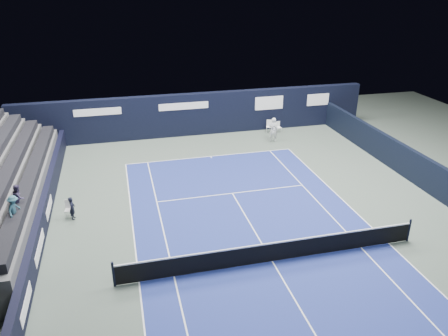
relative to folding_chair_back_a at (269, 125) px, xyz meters
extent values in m
plane|color=#48554B|center=(-5.37, -13.59, -0.54)|extent=(48.00, 48.00, 0.00)
cube|color=navy|center=(-5.37, -15.59, -0.53)|extent=(10.97, 23.77, 0.01)
cube|color=black|center=(5.13, -9.59, 0.36)|extent=(0.30, 22.00, 1.80)
cube|color=white|center=(-0.03, -0.08, -0.10)|extent=(0.54, 0.53, 0.04)
cube|color=white|center=(0.04, 0.10, 0.16)|extent=(0.40, 0.19, 0.50)
cylinder|color=white|center=(0.20, 0.01, -0.32)|extent=(0.02, 0.02, 0.44)
cylinder|color=white|center=(-0.13, 0.15, -0.32)|extent=(0.02, 0.02, 0.44)
cylinder|color=white|center=(0.07, -0.30, -0.32)|extent=(0.02, 0.02, 0.44)
cylinder|color=white|center=(-0.26, -0.17, -0.32)|extent=(0.02, 0.02, 0.44)
cube|color=white|center=(0.69, -0.24, -0.16)|extent=(0.43, 0.42, 0.03)
cube|color=white|center=(0.65, -0.08, 0.07)|extent=(0.36, 0.11, 0.43)
cylinder|color=white|center=(0.81, -0.06, -0.35)|extent=(0.02, 0.02, 0.38)
cylinder|color=white|center=(0.50, -0.13, -0.35)|extent=(0.02, 0.02, 0.38)
cylinder|color=white|center=(0.87, -0.35, -0.35)|extent=(0.02, 0.02, 0.38)
cylinder|color=white|center=(0.57, -0.42, -0.35)|extent=(0.02, 0.02, 0.38)
cube|color=silver|center=(-13.80, -9.72, -0.13)|extent=(0.43, 0.41, 0.04)
cube|color=silver|center=(-13.78, -9.54, 0.12)|extent=(0.39, 0.07, 0.47)
cylinder|color=silver|center=(-13.61, -9.58, -0.33)|extent=(0.02, 0.02, 0.41)
cylinder|color=silver|center=(-13.95, -9.54, -0.33)|extent=(0.02, 0.02, 0.41)
cylinder|color=silver|center=(-13.64, -9.89, -0.33)|extent=(0.02, 0.02, 0.41)
cylinder|color=silver|center=(-13.98, -9.86, -0.33)|extent=(0.02, 0.02, 0.41)
imported|color=black|center=(-13.61, -9.90, 0.05)|extent=(0.30, 0.44, 1.18)
cube|color=white|center=(-5.37, -3.70, -0.53)|extent=(10.97, 0.06, 0.00)
cube|color=white|center=(0.12, -15.59, -0.53)|extent=(0.06, 23.77, 0.00)
cube|color=white|center=(-10.85, -15.59, -0.53)|extent=(0.06, 23.77, 0.00)
cube|color=white|center=(-1.25, -15.59, -0.53)|extent=(0.06, 23.77, 0.00)
cube|color=white|center=(-9.48, -15.59, -0.53)|extent=(0.06, 23.77, 0.00)
cube|color=white|center=(-5.37, -9.19, -0.53)|extent=(8.23, 0.06, 0.00)
cube|color=white|center=(-5.37, -15.59, -0.53)|extent=(0.06, 12.80, 0.00)
cube|color=white|center=(-5.37, -3.85, -0.53)|extent=(0.06, 0.30, 0.00)
cylinder|color=black|center=(1.03, -15.59, 0.01)|extent=(0.10, 0.10, 1.10)
cylinder|color=black|center=(-11.77, -15.59, 0.01)|extent=(0.10, 0.10, 1.10)
cube|color=black|center=(-5.37, -15.59, -0.08)|extent=(12.80, 0.03, 0.86)
cube|color=white|center=(-5.37, -15.59, 0.37)|extent=(12.80, 0.05, 0.06)
cube|color=black|center=(-5.37, 0.91, 1.01)|extent=(26.00, 0.60, 3.10)
cube|color=silver|center=(-12.37, 0.59, 1.76)|extent=(3.20, 0.02, 0.50)
cube|color=silver|center=(-6.37, 0.59, 1.76)|extent=(3.60, 0.02, 0.50)
cube|color=silver|center=(0.13, 0.59, 1.56)|extent=(2.20, 0.02, 1.00)
cube|color=silver|center=(4.13, 0.59, 1.56)|extent=(1.80, 0.02, 0.90)
cube|color=black|center=(-14.87, -9.59, 0.06)|extent=(0.30, 22.00, 1.20)
cube|color=silver|center=(-14.70, -16.59, 0.06)|extent=(0.02, 2.00, 0.45)
cube|color=silver|center=(-14.70, -13.09, 0.06)|extent=(0.02, 2.40, 0.45)
cube|color=silver|center=(-14.70, -9.59, 0.06)|extent=(0.02, 2.00, 0.45)
cube|color=#48484A|center=(-15.47, -8.59, 0.29)|extent=(0.90, 16.00, 1.65)
cube|color=#4D4C4F|center=(-16.37, -8.59, 0.51)|extent=(0.90, 16.00, 2.10)
cube|color=black|center=(-15.47, -8.59, 1.31)|extent=(0.63, 15.20, 0.40)
cube|color=black|center=(-16.37, -8.59, 1.76)|extent=(0.63, 15.20, 0.40)
imported|color=#362E4D|center=(-15.47, -11.53, 1.71)|extent=(0.49, 0.61, 1.19)
imported|color=#2B5565|center=(-15.47, -12.56, 1.71)|extent=(0.63, 0.86, 1.19)
imported|color=white|center=(-0.40, -1.96, 0.34)|extent=(0.76, 0.64, 1.76)
cylinder|color=black|center=(-0.55, -2.26, 0.51)|extent=(0.03, 0.29, 0.13)
torus|color=black|center=(-0.55, -2.51, 0.61)|extent=(0.30, 0.13, 0.29)
camera|label=1|loc=(-10.98, -29.67, 10.38)|focal=35.00mm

